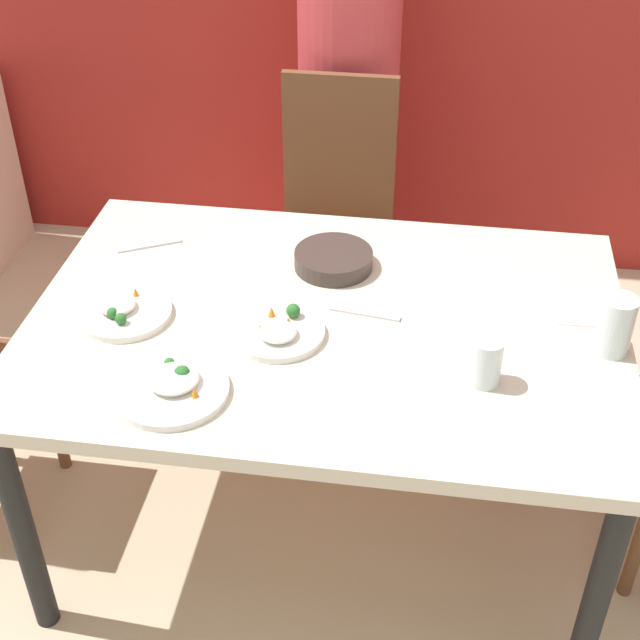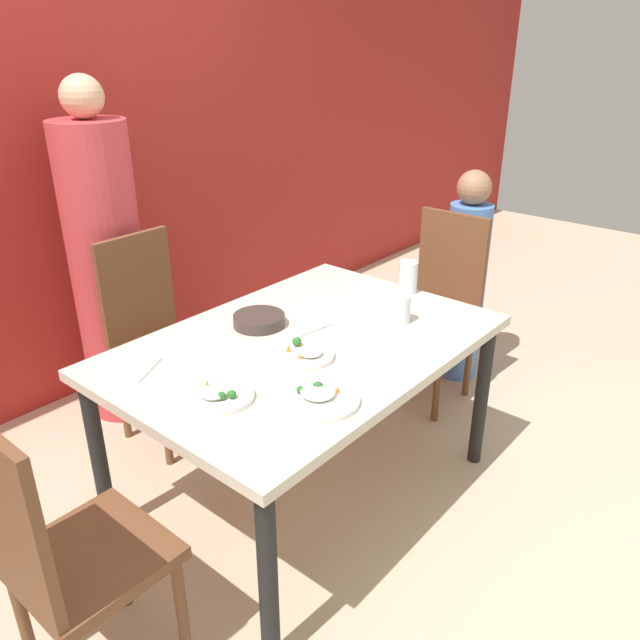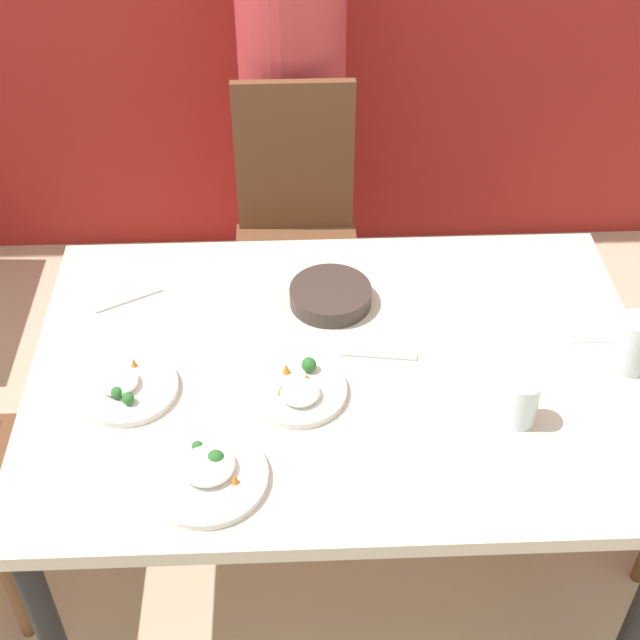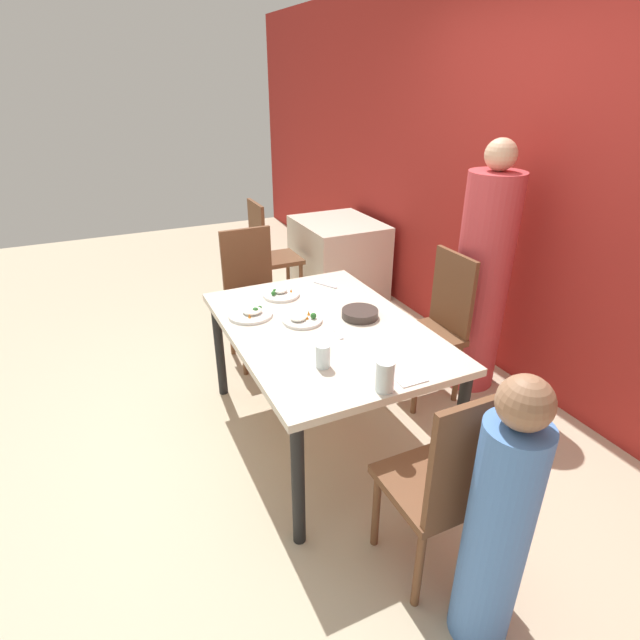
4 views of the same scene
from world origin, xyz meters
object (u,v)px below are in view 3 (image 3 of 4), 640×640
at_px(bowl_curry, 331,295).
at_px(plate_rice_adult, 126,387).
at_px(chair_adult_spot, 296,229).
at_px(person_adult, 293,112).
at_px(glass_water_tall, 522,402).

height_order(bowl_curry, plate_rice_adult, same).
relative_size(chair_adult_spot, plate_rice_adult, 4.29).
bearing_deg(plate_rice_adult, person_adult, 72.21).
distance_m(bowl_curry, glass_water_tall, 0.58).
relative_size(chair_adult_spot, glass_water_tall, 8.48).
height_order(person_adult, plate_rice_adult, person_adult).
bearing_deg(person_adult, glass_water_tall, -70.97).
bearing_deg(person_adult, chair_adult_spot, -90.00).
distance_m(bowl_curry, plate_rice_adult, 0.57).
xyz_separation_m(chair_adult_spot, person_adult, (-0.00, 0.34, 0.24)).
xyz_separation_m(chair_adult_spot, plate_rice_adult, (-0.40, -0.92, 0.22)).
height_order(person_adult, bowl_curry, person_adult).
xyz_separation_m(bowl_curry, plate_rice_adult, (-0.48, -0.30, -0.01)).
bearing_deg(chair_adult_spot, glass_water_tall, -65.45).
xyz_separation_m(bowl_curry, glass_water_tall, (0.40, -0.42, 0.03)).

